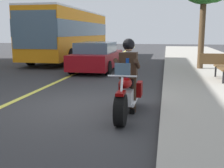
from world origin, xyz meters
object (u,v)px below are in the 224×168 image
object	(u,v)px
motorcycle_main	(127,95)
rider_main	(128,69)
bus_near	(70,32)
car_silver	(97,57)

from	to	relation	value
motorcycle_main	rider_main	world-z (taller)	rider_main
bus_near	rider_main	bearing A→B (deg)	24.70
motorcycle_main	rider_main	size ratio (longest dim) A/B	1.27
rider_main	car_silver	size ratio (longest dim) A/B	0.38
motorcycle_main	bus_near	world-z (taller)	bus_near
bus_near	car_silver	bearing A→B (deg)	31.27
bus_near	car_silver	xyz separation A→B (m)	(5.15, 3.13, -1.18)
car_silver	rider_main	bearing A→B (deg)	19.45
motorcycle_main	bus_near	distance (m)	13.74
rider_main	car_silver	bearing A→B (deg)	-160.55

